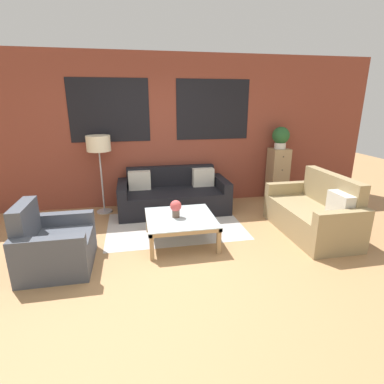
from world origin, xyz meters
TOP-DOWN VIEW (x-y plane):
  - ground_plane at (0.00, 0.00)m, footprint 16.00×16.00m
  - wall_back_brick at (0.00, 2.44)m, footprint 8.40×0.09m
  - rug at (0.03, 1.22)m, footprint 2.18×1.47m
  - couch_dark at (0.10, 1.95)m, footprint 1.98×0.88m
  - settee_vintage at (2.08, 0.55)m, footprint 0.80×1.56m
  - armchair_corner at (-1.59, 0.28)m, footprint 0.80×0.90m
  - coffee_table at (0.03, 0.64)m, footprint 0.96×0.96m
  - floor_lamp at (-1.16, 2.12)m, footprint 0.41×0.41m
  - drawer_cabinet at (2.28, 2.19)m, footprint 0.36×0.37m
  - potted_plant at (2.28, 2.19)m, footprint 0.33×0.33m
  - flower_vase at (-0.04, 0.65)m, footprint 0.16×0.16m

SIDE VIEW (x-z plane):
  - ground_plane at x=0.00m, z-range 0.00..0.00m
  - rug at x=0.03m, z-range 0.00..0.00m
  - armchair_corner at x=-1.59m, z-range -0.14..0.70m
  - couch_dark at x=0.10m, z-range -0.11..0.67m
  - settee_vintage at x=2.08m, z-range -0.15..0.77m
  - coffee_table at x=0.03m, z-range 0.14..0.53m
  - flower_vase at x=-0.04m, z-range 0.40..0.65m
  - drawer_cabinet at x=2.28m, z-range 0.00..1.06m
  - floor_lamp at x=-1.16m, z-range 0.51..1.91m
  - potted_plant at x=2.28m, z-range 1.08..1.50m
  - wall_back_brick at x=0.00m, z-range 0.01..2.81m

